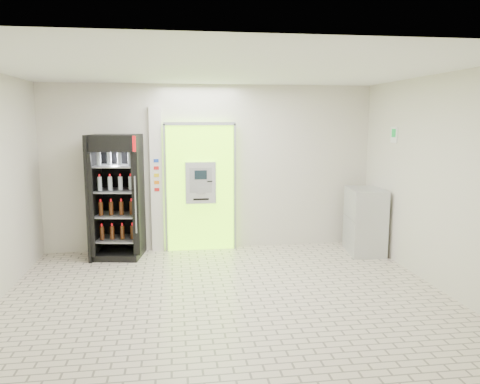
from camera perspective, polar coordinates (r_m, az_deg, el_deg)
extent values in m
plane|color=beige|center=(6.50, -1.66, -12.58)|extent=(6.00, 6.00, 0.00)
plane|color=beige|center=(8.58, -3.58, 2.97)|extent=(6.00, 0.00, 6.00)
plane|color=beige|center=(3.68, 2.64, -4.85)|extent=(6.00, 0.00, 6.00)
plane|color=beige|center=(7.10, 23.12, 1.06)|extent=(0.00, 5.00, 5.00)
plane|color=white|center=(6.08, -1.78, 14.75)|extent=(6.00, 6.00, 0.00)
cube|color=#95FF16|center=(8.54, -4.86, 0.56)|extent=(1.20, 0.12, 2.30)
cube|color=gray|center=(8.39, -4.93, 8.30)|extent=(1.28, 0.04, 0.06)
cube|color=gray|center=(8.46, -9.09, 0.41)|extent=(0.04, 0.04, 2.30)
cube|color=gray|center=(8.53, -0.60, 0.59)|extent=(0.04, 0.04, 2.30)
cube|color=black|center=(8.61, -4.12, -3.76)|extent=(0.62, 0.01, 0.67)
cube|color=black|center=(8.40, -7.24, 6.08)|extent=(0.22, 0.01, 0.18)
cube|color=#B8BBC0|center=(8.42, -4.82, 1.13)|extent=(0.55, 0.12, 0.75)
cube|color=black|center=(8.34, -4.81, 2.09)|extent=(0.22, 0.01, 0.16)
cube|color=gray|center=(8.38, -4.79, 0.19)|extent=(0.16, 0.01, 0.12)
cube|color=black|center=(8.36, -3.71, 1.30)|extent=(0.09, 0.01, 0.02)
cube|color=black|center=(8.40, -4.77, -0.89)|extent=(0.28, 0.01, 0.03)
cube|color=silver|center=(8.54, -10.11, 1.47)|extent=(0.22, 0.10, 2.60)
cube|color=#193FB2|center=(8.45, -10.19, 3.78)|extent=(0.09, 0.01, 0.06)
cube|color=red|center=(8.46, -10.17, 2.90)|extent=(0.09, 0.01, 0.06)
cube|color=yellow|center=(8.47, -10.14, 2.02)|extent=(0.09, 0.01, 0.06)
cube|color=orange|center=(8.49, -10.12, 1.15)|extent=(0.09, 0.01, 0.06)
cube|color=red|center=(8.50, -10.10, 0.29)|extent=(0.09, 0.01, 0.06)
cube|color=black|center=(8.31, -14.81, -0.55)|extent=(0.90, 0.84, 2.12)
cube|color=black|center=(8.63, -14.56, -0.19)|extent=(0.79, 0.18, 2.12)
cube|color=red|center=(7.86, -15.38, 5.69)|extent=(0.77, 0.13, 0.25)
cube|color=white|center=(7.85, -15.38, 5.69)|extent=(0.44, 0.08, 0.07)
cube|color=black|center=(8.52, -14.55, -7.26)|extent=(0.90, 0.84, 0.11)
cylinder|color=gray|center=(7.91, -12.62, -1.55)|extent=(0.03, 0.03, 0.96)
cube|color=gray|center=(8.45, -14.62, -5.53)|extent=(0.76, 0.72, 0.02)
cube|color=gray|center=(8.36, -14.73, -2.70)|extent=(0.76, 0.72, 0.02)
cube|color=gray|center=(8.29, -14.84, 0.18)|extent=(0.76, 0.72, 0.02)
cube|color=gray|center=(8.24, -14.96, 3.10)|extent=(0.76, 0.72, 0.02)
cube|color=#B8BBC0|center=(8.68, 14.99, -3.41)|extent=(0.69, 0.94, 1.16)
cube|color=gray|center=(8.55, 13.20, -3.11)|extent=(0.11, 0.85, 0.01)
cube|color=white|center=(8.27, 18.29, 6.63)|extent=(0.02, 0.22, 0.26)
cube|color=#0D9835|center=(8.26, 18.22, 6.84)|extent=(0.00, 0.14, 0.14)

